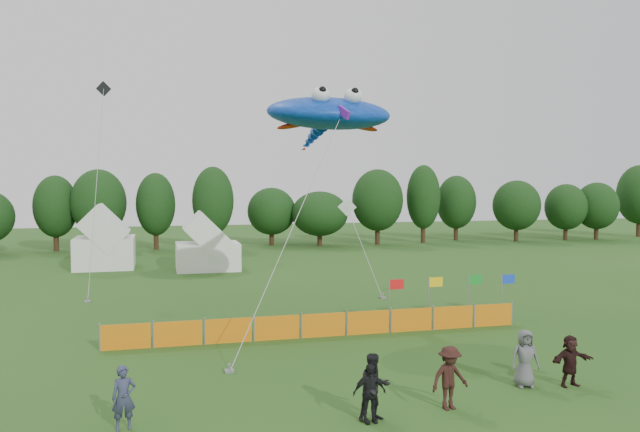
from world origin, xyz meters
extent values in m
plane|color=#234C16|center=(0.00, 0.00, 0.00)|extent=(160.00, 160.00, 0.00)
cylinder|color=#382314|center=(-15.73, 46.21, 1.19)|extent=(0.50, 0.50, 2.38)
ellipsoid|color=black|center=(-15.73, 46.21, 4.30)|extent=(4.09, 4.09, 5.35)
cylinder|color=#382314|center=(-11.75, 45.39, 1.29)|extent=(0.50, 0.50, 2.57)
ellipsoid|color=black|center=(-11.75, 45.39, 4.64)|extent=(5.20, 5.20, 5.79)
cylinder|color=#382314|center=(-6.44, 45.32, 1.23)|extent=(0.50, 0.50, 2.46)
ellipsoid|color=black|center=(-6.44, 45.32, 4.45)|extent=(3.78, 3.78, 5.55)
cylinder|color=#382314|center=(-0.99, 43.92, 1.33)|extent=(0.50, 0.50, 2.66)
ellipsoid|color=black|center=(-0.99, 43.92, 4.81)|extent=(4.05, 4.05, 5.99)
cylinder|color=#382314|center=(5.28, 46.53, 0.99)|extent=(0.50, 0.50, 1.98)
ellipsoid|color=black|center=(5.28, 46.53, 3.58)|extent=(5.06, 5.06, 4.46)
cylinder|color=#382314|center=(9.99, 44.56, 0.93)|extent=(0.50, 0.50, 1.86)
ellipsoid|color=black|center=(9.99, 44.56, 3.35)|extent=(5.86, 5.86, 4.18)
cylinder|color=#382314|center=(16.28, 44.38, 1.31)|extent=(0.50, 0.50, 2.62)
ellipsoid|color=black|center=(16.28, 44.38, 4.73)|extent=(5.41, 5.41, 5.89)
cylinder|color=#382314|center=(21.78, 44.99, 1.39)|extent=(0.50, 0.50, 2.78)
ellipsoid|color=black|center=(21.78, 44.99, 5.02)|extent=(3.67, 3.67, 6.26)
cylinder|color=#382314|center=(26.67, 46.88, 1.21)|extent=(0.50, 0.50, 2.42)
ellipsoid|color=black|center=(26.67, 46.88, 4.36)|extent=(4.46, 4.46, 5.44)
cylinder|color=#382314|center=(32.69, 44.13, 1.12)|extent=(0.50, 0.50, 2.24)
ellipsoid|color=black|center=(32.69, 44.13, 4.04)|extent=(5.26, 5.26, 5.03)
cylinder|color=#382314|center=(39.09, 44.15, 1.05)|extent=(0.50, 0.50, 2.10)
ellipsoid|color=black|center=(39.09, 44.15, 3.80)|extent=(4.74, 4.74, 4.73)
cylinder|color=#382314|center=(42.84, 43.69, 1.08)|extent=(0.50, 0.50, 2.16)
ellipsoid|color=black|center=(42.84, 43.69, 3.91)|extent=(4.88, 4.88, 4.87)
cylinder|color=#382314|center=(50.29, 45.54, 1.43)|extent=(0.50, 0.50, 2.85)
ellipsoid|color=black|center=(50.29, 45.54, 5.15)|extent=(5.19, 5.19, 6.42)
cube|color=white|center=(-10.20, 32.32, 1.19)|extent=(4.34, 4.34, 2.39)
cube|color=white|center=(-2.65, 29.39, 1.02)|extent=(4.61, 3.69, 2.03)
cube|color=orange|center=(-7.50, 7.37, 0.50)|extent=(1.90, 0.06, 1.00)
cube|color=orange|center=(-5.50, 7.37, 0.50)|extent=(1.90, 0.06, 1.00)
cube|color=orange|center=(-3.50, 7.37, 0.50)|extent=(1.90, 0.06, 1.00)
cube|color=orange|center=(-1.50, 7.37, 0.50)|extent=(1.90, 0.06, 1.00)
cube|color=orange|center=(0.50, 7.37, 0.50)|extent=(1.90, 0.06, 1.00)
cube|color=orange|center=(2.50, 7.37, 0.50)|extent=(1.90, 0.06, 1.00)
cube|color=orange|center=(4.50, 7.37, 0.50)|extent=(1.90, 0.06, 1.00)
cube|color=orange|center=(6.50, 7.37, 0.50)|extent=(1.90, 0.06, 1.00)
cube|color=orange|center=(8.50, 7.37, 0.50)|extent=(1.90, 0.06, 1.00)
cylinder|color=gray|center=(4.00, 8.76, 1.04)|extent=(0.06, 0.06, 2.08)
cube|color=red|center=(4.35, 8.76, 1.86)|extent=(0.70, 0.02, 0.45)
cylinder|color=gray|center=(6.00, 8.86, 1.05)|extent=(0.06, 0.06, 2.10)
cube|color=yellow|center=(6.35, 8.86, 1.87)|extent=(0.70, 0.02, 0.45)
cylinder|color=gray|center=(8.00, 8.75, 1.07)|extent=(0.06, 0.06, 2.14)
cube|color=#148C26|center=(8.35, 8.75, 1.92)|extent=(0.70, 0.02, 0.45)
cylinder|color=gray|center=(10.00, 9.16, 1.02)|extent=(0.06, 0.06, 2.03)
cube|color=blue|center=(10.35, 9.16, 1.81)|extent=(0.70, 0.02, 0.45)
imported|color=#313551|center=(-7.14, -0.91, 0.85)|extent=(0.66, 0.47, 1.70)
imported|color=black|center=(-0.53, -1.95, 0.92)|extent=(0.91, 0.72, 1.84)
imported|color=black|center=(1.84, -1.72, 0.92)|extent=(1.28, 0.86, 1.84)
imported|color=black|center=(-0.72, -2.08, 0.81)|extent=(0.98, 0.47, 1.62)
imported|color=#58575D|center=(5.07, -0.49, 0.92)|extent=(0.99, 0.73, 1.84)
imported|color=black|center=(6.49, -0.83, 0.82)|extent=(1.55, 0.56, 1.65)
ellipsoid|color=blue|center=(1.66, 10.63, 9.78)|extent=(6.50, 5.24, 2.11)
sphere|color=white|center=(0.90, 9.32, 10.43)|extent=(0.84, 0.84, 0.84)
sphere|color=white|center=(2.41, 9.32, 10.43)|extent=(0.84, 0.84, 0.84)
ellipsoid|color=red|center=(0.05, 10.83, 9.23)|extent=(1.77, 0.77, 0.28)
ellipsoid|color=red|center=(3.26, 10.83, 9.23)|extent=(1.77, 0.77, 0.28)
cube|color=purple|center=(1.66, 8.32, 9.58)|extent=(0.37, 0.96, 0.70)
cylinder|color=#A5A5A5|center=(-1.12, 5.99, 4.74)|extent=(5.60, 5.34, 9.50)
cube|color=gray|center=(-3.91, 3.34, 0.05)|extent=(0.30, 0.30, 0.10)
cube|color=white|center=(5.97, 21.80, 4.92)|extent=(1.23, 0.34, 1.23)
cylinder|color=#A5A5A5|center=(5.99, 18.40, 2.46)|extent=(0.06, 6.82, 4.94)
cube|color=gray|center=(6.00, 15.00, 0.05)|extent=(0.30, 0.30, 0.10)
cube|color=black|center=(-9.37, 23.18, 12.34)|extent=(0.94, 0.27, 0.94)
cylinder|color=#A5A5A5|center=(-9.69, 20.59, 6.17)|extent=(0.66, 5.21, 12.35)
cube|color=gray|center=(-10.00, 18.00, 0.05)|extent=(0.30, 0.30, 0.10)
camera|label=1|loc=(-6.19, -17.81, 6.49)|focal=35.00mm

